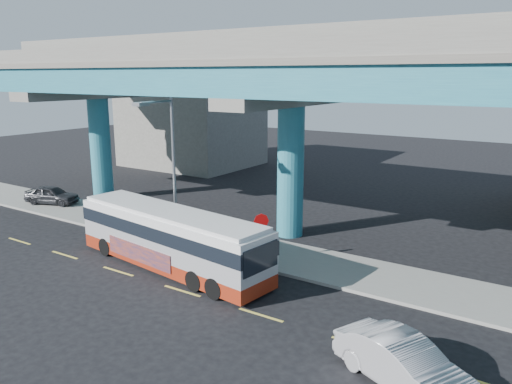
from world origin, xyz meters
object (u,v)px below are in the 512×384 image
Objects in this scene: stop_sign at (261,227)px; sedan at (404,363)px; transit_bus at (171,237)px; parked_car at (52,195)px; street_lamp at (166,152)px.

sedan is at bearing -54.01° from stop_sign.
stop_sign is at bearing 79.29° from sedan.
transit_bus is 2.80× the size of parked_car.
stop_sign is (-8.80, 5.94, 1.14)m from sedan.
street_lamp is at bearing 142.40° from transit_bus.
street_lamp reaches higher than stop_sign.
street_lamp is (-2.03, 2.02, 3.64)m from transit_bus.
sedan is 15.73m from street_lamp.
transit_bus reaches higher than sedan.
parked_car is at bearing 170.99° from street_lamp.
sedan is 1.97× the size of stop_sign.
stop_sign reaches higher than parked_car.
sedan is 0.61× the size of street_lamp.
parked_car is (-15.11, 4.09, -0.78)m from transit_bus.
transit_bus is 4.33m from stop_sign.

